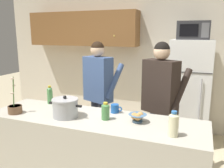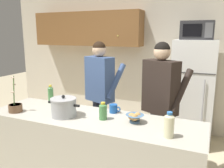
% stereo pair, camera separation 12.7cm
% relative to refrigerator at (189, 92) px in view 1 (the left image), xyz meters
% --- Properties ---
extents(back_wall_unit, '(6.00, 0.48, 2.60)m').
position_rel_refrigerator_xyz_m(back_wall_unit, '(-1.10, 0.40, 0.57)').
color(back_wall_unit, beige).
rests_on(back_wall_unit, ground).
extents(kitchen_island, '(2.31, 0.68, 0.92)m').
position_rel_refrigerator_xyz_m(kitchen_island, '(-0.86, -1.85, -0.38)').
color(kitchen_island, '#BCB7A8').
rests_on(kitchen_island, ground).
extents(refrigerator, '(0.64, 0.68, 1.69)m').
position_rel_refrigerator_xyz_m(refrigerator, '(0.00, 0.00, 0.00)').
color(refrigerator, white).
rests_on(refrigerator, ground).
extents(microwave, '(0.48, 0.37, 0.28)m').
position_rel_refrigerator_xyz_m(microwave, '(0.00, -0.02, 0.98)').
color(microwave, '#2D2D30').
rests_on(microwave, refrigerator).
extents(person_near_pot, '(0.60, 0.55, 1.67)m').
position_rel_refrigerator_xyz_m(person_near_pot, '(-1.22, -0.92, 0.20)').
color(person_near_pot, '#33384C').
rests_on(person_near_pot, ground).
extents(person_by_sink, '(0.63, 0.58, 1.69)m').
position_rel_refrigerator_xyz_m(person_by_sink, '(-0.29, -1.13, 0.22)').
color(person_by_sink, '#33384C').
rests_on(person_by_sink, ground).
extents(cooking_pot, '(0.39, 0.27, 0.23)m').
position_rel_refrigerator_xyz_m(cooking_pot, '(-1.14, -1.93, 0.18)').
color(cooking_pot, '#ADAFB5').
rests_on(cooking_pot, kitchen_island).
extents(coffee_mug, '(0.13, 0.09, 0.10)m').
position_rel_refrigerator_xyz_m(coffee_mug, '(-0.70, -1.61, 0.12)').
color(coffee_mug, '#1E59B2').
rests_on(coffee_mug, kitchen_island).
extents(bread_bowl, '(0.18, 0.18, 0.10)m').
position_rel_refrigerator_xyz_m(bread_bowl, '(-0.39, -1.80, 0.13)').
color(bread_bowl, '#4C7299').
rests_on(bread_bowl, kitchen_island).
extents(bottle_near_edge, '(0.09, 0.09, 0.22)m').
position_rel_refrigerator_xyz_m(bottle_near_edge, '(-0.02, -2.01, 0.19)').
color(bottle_near_edge, beige).
rests_on(bottle_near_edge, kitchen_island).
extents(bottle_mid_counter, '(0.08, 0.08, 0.18)m').
position_rel_refrigerator_xyz_m(bottle_mid_counter, '(-0.72, -1.84, 0.17)').
color(bottle_mid_counter, '#4C8C4C').
rests_on(bottle_mid_counter, kitchen_island).
extents(bottle_far_corner, '(0.07, 0.07, 0.23)m').
position_rel_refrigerator_xyz_m(bottle_far_corner, '(-1.58, -1.58, 0.19)').
color(bottle_far_corner, '#4C8C4C').
rests_on(bottle_far_corner, kitchen_island).
extents(potted_orchid, '(0.15, 0.15, 0.41)m').
position_rel_refrigerator_xyz_m(potted_orchid, '(-1.72, -2.03, 0.14)').
color(potted_orchid, brown).
rests_on(potted_orchid, kitchen_island).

